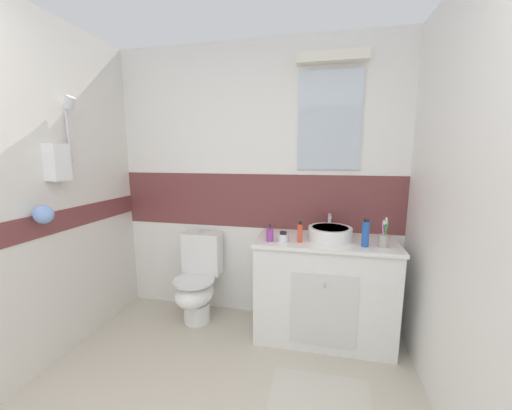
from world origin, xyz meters
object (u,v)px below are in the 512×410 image
deodorant_spray_can (300,233)px  sink_basin (330,233)px  toilet (198,281)px  hair_gel_jar (283,237)px  shampoo_bottle_tall (366,233)px  soap_dispenser (270,234)px  toothbrush_cup (383,239)px

deodorant_spray_can → sink_basin: bearing=29.6°
toilet → hair_gel_jar: bearing=-10.5°
hair_gel_jar → shampoo_bottle_tall: (0.61, -0.00, 0.07)m
soap_dispenser → deodorant_spray_can: deodorant_spray_can is taller
sink_basin → toothbrush_cup: toothbrush_cup is taller
toothbrush_cup → sink_basin: bearing=161.9°
sink_basin → toothbrush_cup: 0.40m
sink_basin → toilet: sink_basin is taller
soap_dispenser → toilet: bearing=166.7°
sink_basin → hair_gel_jar: sink_basin is taller
sink_basin → deodorant_spray_can: sink_basin is taller
soap_dispenser → toothbrush_cup: bearing=1.9°
sink_basin → shampoo_bottle_tall: bearing=-28.7°
deodorant_spray_can → shampoo_bottle_tall: 0.48m
sink_basin → toothbrush_cup: size_ratio=1.75×
hair_gel_jar → shampoo_bottle_tall: bearing=-0.2°
toothbrush_cup → deodorant_spray_can: 0.61m
shampoo_bottle_tall → soap_dispenser: bearing=-178.9°
toilet → deodorant_spray_can: size_ratio=4.98×
deodorant_spray_can → soap_dispenser: bearing=-175.2°
toilet → deodorant_spray_can: bearing=-8.9°
sink_basin → deodorant_spray_can: (-0.23, -0.13, 0.02)m
toothbrush_cup → hair_gel_jar: size_ratio=2.85×
toilet → sink_basin: bearing=-0.7°
toothbrush_cup → deodorant_spray_can: (-0.61, -0.01, 0.02)m
soap_dispenser → shampoo_bottle_tall: bearing=1.1°
deodorant_spray_can → hair_gel_jar: 0.14m
sink_basin → deodorant_spray_can: size_ratio=2.39×
sink_basin → toilet: (-1.17, 0.01, -0.53)m
toilet → deodorant_spray_can: 1.09m
soap_dispenser → shampoo_bottle_tall: 0.72m
toilet → shampoo_bottle_tall: size_ratio=3.89×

